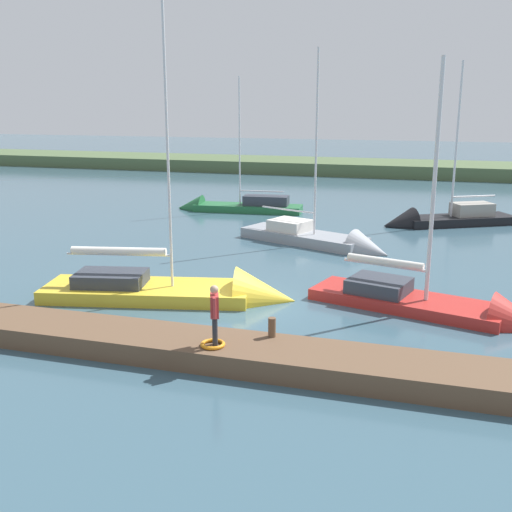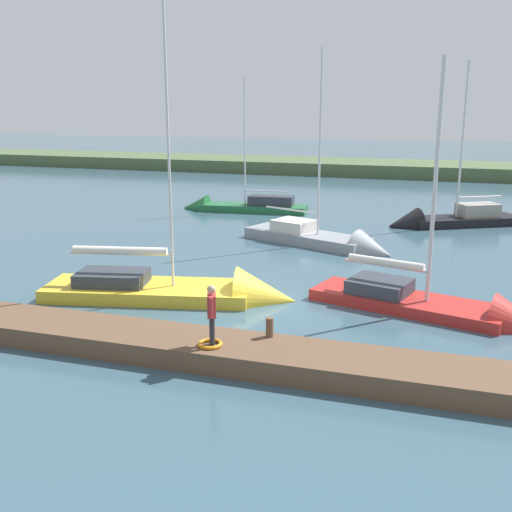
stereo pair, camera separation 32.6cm
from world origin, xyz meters
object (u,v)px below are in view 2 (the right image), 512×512
object	(u,v)px
sailboat_behind_pier	(446,312)
person_on_dock	(212,311)
life_ring_buoy	(210,344)
sailboat_near_dock	(192,296)
sailboat_outer_mooring	(237,208)
sailboat_far_left	(327,244)
sailboat_inner_slip	(444,222)
mooring_post_near	(270,327)

from	to	relation	value
sailboat_behind_pier	person_on_dock	distance (m)	8.53
life_ring_buoy	person_on_dock	xyz separation A→B (m)	(-0.06, -0.02, 0.91)
life_ring_buoy	sailboat_near_dock	distance (m)	5.87
sailboat_outer_mooring	sailboat_behind_pier	world-z (taller)	sailboat_outer_mooring
sailboat_far_left	person_on_dock	size ratio (longest dim) A/B	6.15
sailboat_inner_slip	sailboat_far_left	world-z (taller)	sailboat_far_left
life_ring_buoy	person_on_dock	world-z (taller)	person_on_dock
sailboat_near_dock	sailboat_behind_pier	xyz separation A→B (m)	(-8.68, -0.89, 0.01)
life_ring_buoy	sailboat_outer_mooring	bearing A→B (deg)	-72.34
mooring_post_near	person_on_dock	world-z (taller)	person_on_dock
sailboat_behind_pier	sailboat_inner_slip	bearing A→B (deg)	106.46
sailboat_outer_mooring	sailboat_behind_pier	distance (m)	21.33
sailboat_inner_slip	sailboat_far_left	bearing A→B (deg)	23.81
mooring_post_near	life_ring_buoy	world-z (taller)	mooring_post_near
mooring_post_near	sailboat_inner_slip	distance (m)	21.09
sailboat_near_dock	mooring_post_near	bearing A→B (deg)	-56.92
sailboat_near_dock	sailboat_outer_mooring	world-z (taller)	sailboat_near_dock
sailboat_behind_pier	person_on_dock	xyz separation A→B (m)	(5.87, 6.02, 1.45)
sailboat_inner_slip	sailboat_far_left	xyz separation A→B (m)	(5.37, 6.99, -0.09)
sailboat_inner_slip	sailboat_behind_pier	world-z (taller)	sailboat_inner_slip
sailboat_near_dock	sailboat_far_left	size ratio (longest dim) A/B	1.11
sailboat_outer_mooring	person_on_dock	size ratio (longest dim) A/B	5.55
sailboat_inner_slip	sailboat_behind_pier	size ratio (longest dim) A/B	1.08
mooring_post_near	sailboat_inner_slip	world-z (taller)	sailboat_inner_slip
sailboat_outer_mooring	sailboat_behind_pier	bearing A→B (deg)	123.25
sailboat_near_dock	person_on_dock	bearing A→B (deg)	-73.25
mooring_post_near	sailboat_inner_slip	size ratio (longest dim) A/B	0.05
sailboat_inner_slip	sailboat_outer_mooring	xyz separation A→B (m)	(12.92, -1.09, -0.04)
sailboat_near_dock	person_on_dock	xyz separation A→B (m)	(-2.81, 5.13, 1.46)
life_ring_buoy	sailboat_near_dock	xyz separation A→B (m)	(2.75, -5.16, -0.55)
sailboat_outer_mooring	sailboat_inner_slip	bearing A→B (deg)	170.21
person_on_dock	sailboat_near_dock	bearing A→B (deg)	97.91
life_ring_buoy	sailboat_far_left	bearing A→B (deg)	-91.10
sailboat_near_dock	sailboat_far_left	xyz separation A→B (m)	(-3.04, -9.57, 0.03)
sailboat_outer_mooring	sailboat_far_left	xyz separation A→B (m)	(-7.55, 8.09, -0.05)
sailboat_inner_slip	sailboat_near_dock	xyz separation A→B (m)	(8.41, 16.56, -0.12)
sailboat_inner_slip	person_on_dock	xyz separation A→B (m)	(5.60, 21.69, 1.34)
sailboat_outer_mooring	sailboat_far_left	bearing A→B (deg)	128.07
person_on_dock	sailboat_outer_mooring	bearing A→B (deg)	87.01
mooring_post_near	person_on_dock	xyz separation A→B (m)	(1.26, 1.07, 0.69)
sailboat_inner_slip	sailboat_outer_mooring	bearing A→B (deg)	-33.48
life_ring_buoy	person_on_dock	size ratio (longest dim) A/B	0.39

